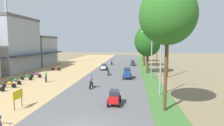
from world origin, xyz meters
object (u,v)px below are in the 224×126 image
at_px(parked_motorbike_fifth, 27,77).
at_px(median_tree_second, 148,41).
at_px(median_tree_nearest, 168,16).
at_px(streetlamp_farthest, 141,46).
at_px(parked_motorbike_sixth, 36,74).
at_px(streetlamp_near, 161,51).
at_px(street_signboard, 18,96).
at_px(car_van_blue, 127,72).
at_px(car_sedan_white, 104,67).
at_px(car_hatchback_red, 114,97).
at_px(median_tree_fourth, 144,39).
at_px(pedestrian_on_shoulder, 46,76).
at_px(utility_pole_far, 157,45).
at_px(car_hatchback_charcoal, 133,63).
at_px(motorbike_ahead_third, 109,72).
at_px(parked_motorbike_seventh, 56,68).
at_px(median_tree_third, 145,41).
at_px(parked_motorbike_fourth, 15,81).
at_px(streetlamp_far, 146,46).
at_px(parked_motorbike_third, 9,84).
at_px(motorbike_ahead_second, 91,82).
at_px(motorbike_ahead_fourth, 112,62).
at_px(streetlamp_mid, 152,51).

distance_m(parked_motorbike_fifth, median_tree_second, 19.97).
distance_m(median_tree_nearest, streetlamp_farthest, 49.50).
xyz_separation_m(parked_motorbike_sixth, streetlamp_near, (17.38, -7.46, 4.00)).
bearing_deg(street_signboard, car_van_blue, 58.18).
bearing_deg(car_sedan_white, car_hatchback_red, -78.69).
distance_m(parked_motorbike_fifth, parked_motorbike_sixth, 2.04).
xyz_separation_m(median_tree_fourth, streetlamp_near, (-0.16, -33.70, -1.87)).
bearing_deg(pedestrian_on_shoulder, utility_pole_far, 48.88).
relative_size(median_tree_second, car_sedan_white, 3.68).
distance_m(median_tree_fourth, car_van_blue, 26.36).
relative_size(streetlamp_farthest, car_hatchback_charcoal, 3.69).
height_order(utility_pole_far, motorbike_ahead_third, utility_pole_far).
bearing_deg(parked_motorbike_seventh, streetlamp_farthest, 60.32).
bearing_deg(car_hatchback_red, median_tree_third, 81.27).
bearing_deg(car_hatchback_charcoal, parked_motorbike_fourth, -124.45).
distance_m(utility_pole_far, car_van_blue, 17.37).
relative_size(parked_motorbike_sixth, motorbike_ahead_third, 1.00).
height_order(streetlamp_far, car_hatchback_charcoal, streetlamp_far).
height_order(parked_motorbike_fourth, street_signboard, street_signboard).
height_order(parked_motorbike_third, parked_motorbike_sixth, same).
bearing_deg(parked_motorbike_sixth, motorbike_ahead_second, -29.44).
relative_size(median_tree_second, utility_pole_far, 0.88).
bearing_deg(car_hatchback_red, parked_motorbike_fourth, 155.33).
height_order(median_tree_fourth, streetlamp_far, median_tree_fourth).
distance_m(car_hatchback_red, motorbike_ahead_second, 6.31).
distance_m(streetlamp_near, motorbike_ahead_fourth, 26.53).
xyz_separation_m(streetlamp_near, streetlamp_far, (0.00, 19.87, 0.10)).
bearing_deg(motorbike_ahead_second, utility_pole_far, 65.09).
xyz_separation_m(parked_motorbike_seventh, motorbike_ahead_fourth, (9.47, 10.41, 0.30)).
height_order(parked_motorbike_fourth, streetlamp_farthest, streetlamp_farthest).
distance_m(car_hatchback_red, car_hatchback_charcoal, 27.78).
bearing_deg(car_hatchback_charcoal, parked_motorbike_seventh, -146.63).
height_order(parked_motorbike_seventh, pedestrian_on_shoulder, pedestrian_on_shoulder).
relative_size(parked_motorbike_third, streetlamp_far, 0.23).
relative_size(utility_pole_far, motorbike_ahead_third, 5.27).
bearing_deg(parked_motorbike_third, motorbike_ahead_fourth, 68.64).
bearing_deg(median_tree_third, car_hatchback_red, -98.73).
height_order(parked_motorbike_seventh, car_van_blue, car_van_blue).
bearing_deg(streetlamp_mid, parked_motorbike_third, -154.88).
distance_m(parked_motorbike_sixth, streetlamp_near, 19.33).
bearing_deg(car_hatchback_red, streetlamp_far, 79.54).
bearing_deg(motorbike_ahead_third, median_tree_third, 63.19).
relative_size(streetlamp_farthest, motorbike_ahead_second, 4.11).
height_order(median_tree_third, streetlamp_farthest, median_tree_third).
height_order(streetlamp_far, streetlamp_farthest, streetlamp_far).
bearing_deg(parked_motorbike_fifth, median_tree_nearest, -29.51).
height_order(streetlamp_far, car_hatchback_red, streetlamp_far).
height_order(streetlamp_mid, motorbike_ahead_fourth, streetlamp_mid).
bearing_deg(car_van_blue, motorbike_ahead_third, 139.55).
bearing_deg(streetlamp_far, car_hatchback_red, -100.46).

